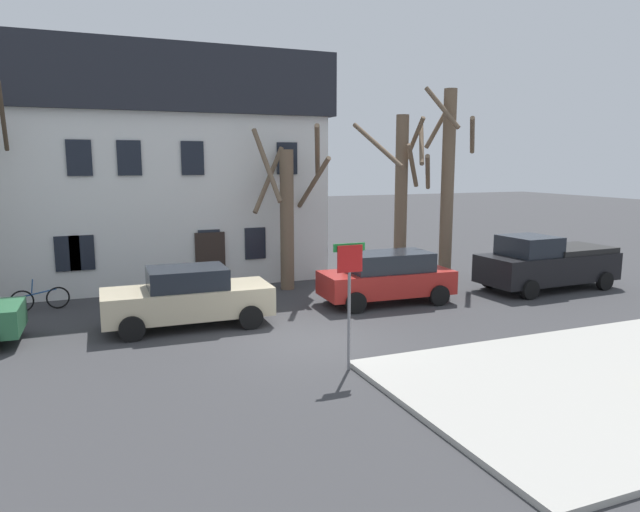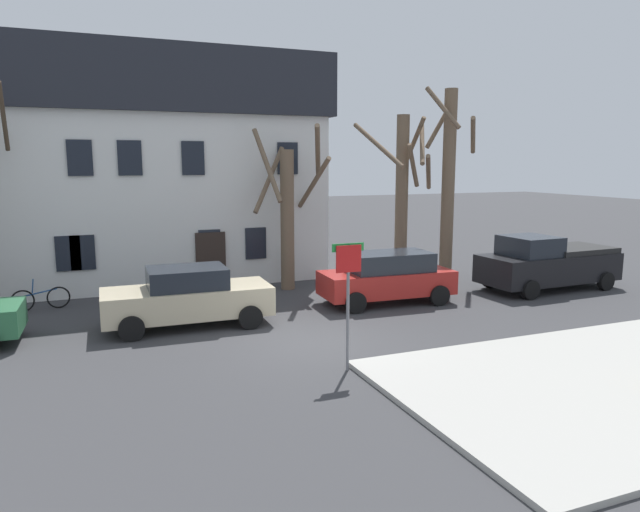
% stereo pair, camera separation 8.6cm
% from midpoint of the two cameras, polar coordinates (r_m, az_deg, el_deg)
% --- Properties ---
extents(ground_plane, '(120.00, 120.00, 0.00)m').
position_cam_midpoint_polar(ground_plane, '(15.48, -0.96, -8.31)').
color(ground_plane, '#38383A').
extents(building_main, '(13.69, 8.07, 8.77)m').
position_cam_midpoint_polar(building_main, '(25.13, -16.99, 8.39)').
color(building_main, white).
rests_on(building_main, ground_plane).
extents(tree_bare_mid, '(2.81, 2.86, 5.96)m').
position_cam_midpoint_polar(tree_bare_mid, '(21.24, -3.29, 4.58)').
color(tree_bare_mid, brown).
rests_on(tree_bare_mid, ground_plane).
extents(tree_bare_far, '(3.26, 2.72, 6.50)m').
position_cam_midpoint_polar(tree_bare_far, '(23.50, 7.92, 6.31)').
color(tree_bare_far, brown).
rests_on(tree_bare_far, ground_plane).
extents(tree_bare_end, '(2.86, 2.84, 7.50)m').
position_cam_midpoint_polar(tree_bare_end, '(23.43, 12.25, 7.44)').
color(tree_bare_end, brown).
rests_on(tree_bare_end, ground_plane).
extents(car_beige_sedan, '(4.74, 2.16, 1.71)m').
position_cam_midpoint_polar(car_beige_sedan, '(17.00, -13.01, -3.95)').
color(car_beige_sedan, '#C6B793').
rests_on(car_beige_sedan, ground_plane).
extents(car_red_wagon, '(4.46, 2.15, 1.71)m').
position_cam_midpoint_polar(car_red_wagon, '(19.40, 6.49, -2.04)').
color(car_red_wagon, '#AD231E').
rests_on(car_red_wagon, ground_plane).
extents(pickup_truck_black, '(5.35, 2.41, 2.03)m').
position_cam_midpoint_polar(pickup_truck_black, '(22.97, 21.28, -0.64)').
color(pickup_truck_black, black).
rests_on(pickup_truck_black, ground_plane).
extents(street_sign_pole, '(0.76, 0.07, 2.90)m').
position_cam_midpoint_polar(street_sign_pole, '(12.85, 2.72, -2.62)').
color(street_sign_pole, slate).
rests_on(street_sign_pole, ground_plane).
extents(bicycle_leaning, '(1.74, 0.28, 1.03)m').
position_cam_midpoint_polar(bicycle_leaning, '(20.46, -25.92, -3.84)').
color(bicycle_leaning, black).
rests_on(bicycle_leaning, ground_plane).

